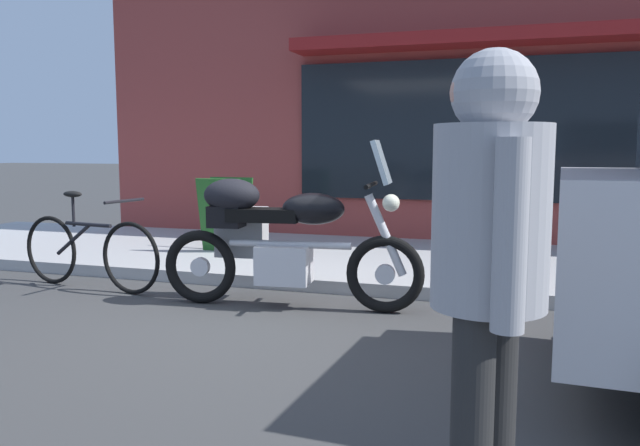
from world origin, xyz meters
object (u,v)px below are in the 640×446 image
touring_motorcycle (276,236)px  pedestrian_walking (489,241)px  parked_bicycle (89,250)px  sandwich_board_sign (225,214)px

touring_motorcycle → pedestrian_walking: pedestrian_walking is taller
touring_motorcycle → parked_bicycle: 1.95m
touring_motorcycle → pedestrian_walking: 3.35m
parked_bicycle → sandwich_board_sign: 1.85m
touring_motorcycle → sandwich_board_sign: 2.28m
parked_bicycle → sandwich_board_sign: (0.57, 1.75, 0.18)m
touring_motorcycle → sandwich_board_sign: size_ratio=2.59×
touring_motorcycle → parked_bicycle: (-1.94, 0.09, -0.23)m
touring_motorcycle → parked_bicycle: bearing=177.4°
parked_bicycle → pedestrian_walking: 4.79m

